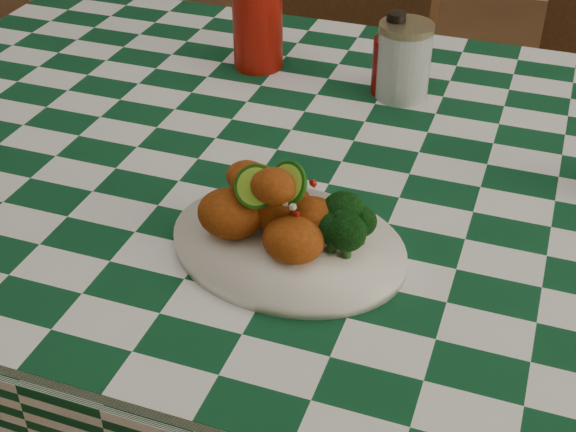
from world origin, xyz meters
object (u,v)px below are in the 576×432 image
(red_tumbler, at_px, (258,25))
(ketchup_bottle, at_px, (393,54))
(mason_jar, at_px, (404,61))
(plate, at_px, (288,246))
(dining_table, at_px, (333,351))
(fried_chicken_pile, at_px, (277,204))
(wooden_chair_left, at_px, (303,92))

(red_tumbler, distance_m, ketchup_bottle, 0.25)
(mason_jar, bearing_deg, ketchup_bottle, 158.88)
(plate, xyz_separation_m, ketchup_bottle, (0.02, 0.48, 0.06))
(dining_table, height_order, red_tumbler, red_tumbler)
(fried_chicken_pile, xyz_separation_m, wooden_chair_left, (-0.29, 0.96, -0.35))
(plate, bearing_deg, mason_jar, 85.60)
(plate, bearing_deg, fried_chicken_pile, 180.00)
(plate, height_order, fried_chicken_pile, fried_chicken_pile)
(ketchup_bottle, xyz_separation_m, wooden_chair_left, (-0.32, 0.48, -0.35))
(red_tumbler, bearing_deg, fried_chicken_pile, -66.06)
(dining_table, xyz_separation_m, fried_chicken_pile, (-0.02, -0.23, 0.46))
(fried_chicken_pile, height_order, mason_jar, mason_jar)
(mason_jar, relative_size, wooden_chair_left, 0.13)
(plate, height_order, wooden_chair_left, wooden_chair_left)
(ketchup_bottle, relative_size, wooden_chair_left, 0.14)
(red_tumbler, bearing_deg, mason_jar, -6.41)
(dining_table, height_order, plate, plate)
(red_tumbler, xyz_separation_m, mason_jar, (0.27, -0.03, -0.01))
(red_tumbler, bearing_deg, dining_table, -48.44)
(dining_table, distance_m, mason_jar, 0.52)
(red_tumbler, height_order, wooden_chair_left, wooden_chair_left)
(dining_table, relative_size, wooden_chair_left, 1.64)
(dining_table, distance_m, red_tumbler, 0.59)
(ketchup_bottle, height_order, wooden_chair_left, wooden_chair_left)
(dining_table, relative_size, plate, 5.42)
(fried_chicken_pile, bearing_deg, mason_jar, 83.92)
(dining_table, height_order, fried_chicken_pile, fried_chicken_pile)
(fried_chicken_pile, xyz_separation_m, mason_jar, (0.05, 0.47, -0.00))
(dining_table, bearing_deg, wooden_chair_left, 112.78)
(ketchup_bottle, distance_m, mason_jar, 0.02)
(ketchup_bottle, xyz_separation_m, mason_jar, (0.02, -0.01, -0.01))
(fried_chicken_pile, height_order, ketchup_bottle, ketchup_bottle)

